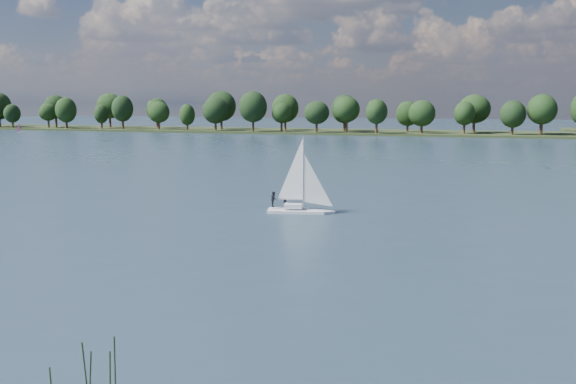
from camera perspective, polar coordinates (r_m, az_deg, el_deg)
The scene contains 6 objects.
ground at distance 130.37m, azimuth 6.57°, elevation 2.92°, with size 700.00×700.00×0.00m, color #233342.
far_shore at distance 240.86m, azimuth 12.11°, elevation 5.07°, with size 660.00×40.00×1.50m, color black.
sailboat at distance 65.88m, azimuth 0.80°, elevation 0.13°, with size 6.53×2.95×8.31m.
dinghy_pink at distance 265.71m, azimuth -22.73°, elevation 5.09°, with size 2.56×2.48×4.09m.
pontoon at distance 291.79m, azimuth -22.61°, elevation 5.11°, with size 4.00×2.00×0.50m, color #4F5053.
treeline at distance 241.25m, azimuth 6.44°, elevation 7.12°, with size 562.37×74.00×17.30m.
Camera 1 is at (26.68, -27.11, 11.25)m, focal length 40.00 mm.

